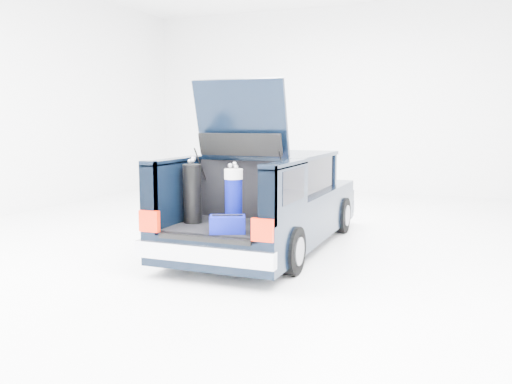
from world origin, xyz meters
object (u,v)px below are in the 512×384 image
at_px(car, 270,203).
at_px(red_suitcase, 274,204).
at_px(black_golf_bag, 192,193).
at_px(blue_duffel, 227,224).
at_px(blue_golf_bag, 234,196).

relative_size(car, red_suitcase, 8.67).
distance_m(black_golf_bag, blue_duffel, 0.85).
xyz_separation_m(car, blue_duffel, (0.19, -2.01, 0.03)).
bearing_deg(blue_golf_bag, car, 105.00).
relative_size(red_suitcase, blue_duffel, 1.08).
bearing_deg(black_golf_bag, blue_duffel, -43.86).
bearing_deg(car, black_golf_bag, -107.35).
distance_m(red_suitcase, blue_duffel, 0.84).
relative_size(red_suitcase, black_golf_bag, 0.62).
relative_size(black_golf_bag, blue_duffel, 1.73).
distance_m(blue_golf_bag, blue_duffel, 0.62).
height_order(car, black_golf_bag, car).
distance_m(car, black_golf_bag, 1.71).
xyz_separation_m(black_golf_bag, blue_duffel, (0.69, -0.41, -0.29)).
bearing_deg(car, red_suitcase, -68.12).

